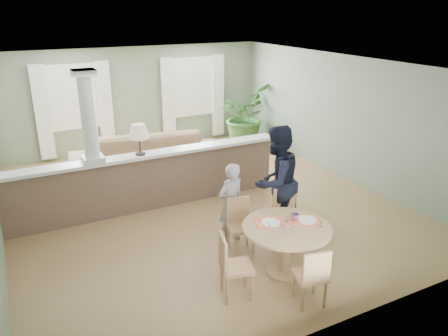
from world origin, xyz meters
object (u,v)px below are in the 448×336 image
houseplant (243,116)px  chair_near (312,275)px  chair_far_man (287,213)px  chair_side (231,264)px  chair_far_boy (240,222)px  sofa (148,161)px  child_person (231,204)px  dining_table (286,236)px  man_person (276,182)px

houseplant → chair_near: houseplant is taller
houseplant → chair_far_man: size_ratio=1.80×
chair_far_man → chair_side: (-1.49, -0.88, -0.00)m
chair_far_boy → houseplant: bearing=72.4°
sofa → chair_near: size_ratio=3.90×
chair_far_man → child_person: bearing=160.9°
chair_far_boy → chair_near: (0.14, -1.66, -0.01)m
child_person → houseplant: bearing=-134.0°
houseplant → dining_table: 6.33m
houseplant → man_person: size_ratio=0.86×
chair_far_boy → child_person: (-0.01, 0.28, 0.21)m
chair_far_boy → child_person: 0.35m
man_person → dining_table: bearing=46.6°
chair_side → child_person: 1.47m
chair_far_boy → chair_side: chair_side is taller
chair_far_man → chair_near: chair_far_man is taller
dining_table → chair_side: bearing=-172.4°
chair_far_boy → man_person: bearing=25.9°
sofa → dining_table: size_ratio=2.61×
sofa → chair_far_man: (1.21, -3.52, 0.02)m
sofa → dining_table: 4.33m
child_person → chair_side: bearing=50.2°
houseplant → chair_side: bearing=-120.7°
dining_table → man_person: man_person is taller
sofa → chair_side: 4.41m
sofa → child_person: (0.39, -3.11, 0.20)m
sofa → houseplant: houseplant is taller
dining_table → chair_near: size_ratio=1.49×
houseplant → chair_side: size_ratio=1.82×
dining_table → chair_side: chair_side is taller
man_person → houseplant: bearing=-131.1°
sofa → man_person: (1.18, -3.20, 0.47)m
dining_table → chair_far_boy: (-0.27, 0.89, -0.13)m
sofa → chair_side: size_ratio=3.64×
chair_near → dining_table: bearing=-86.9°
chair_far_boy → child_person: bearing=105.1°
dining_table → chair_near: (-0.13, -0.77, -0.14)m
chair_near → chair_far_boy: bearing=-72.7°
houseplant → chair_near: (-2.69, -6.56, -0.36)m
man_person → child_person: bearing=-24.3°
chair_far_boy → man_person: (0.78, 0.19, 0.48)m
dining_table → houseplant: bearing=66.1°
dining_table → child_person: size_ratio=0.92×
houseplant → man_person: (-2.04, -4.71, 0.13)m
chair_near → chair_far_man: bearing=-101.2°
chair_far_man → chair_side: bearing=-142.0°
chair_near → child_person: child_person is taller
dining_table → chair_far_man: (0.54, 0.76, -0.10)m
chair_side → man_person: man_person is taller
chair_far_man → man_person: man_person is taller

